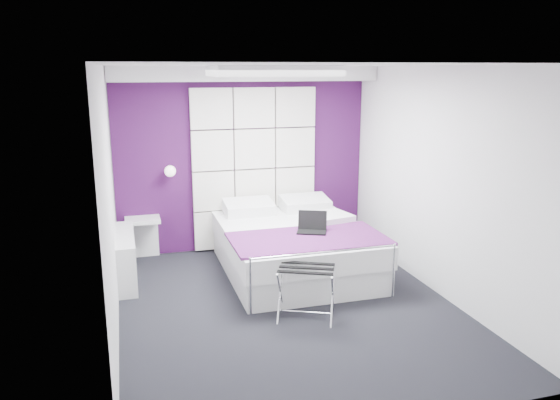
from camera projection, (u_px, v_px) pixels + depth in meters
name	position (u px, v px, depth m)	size (l,w,h in m)	color
floor	(288.00, 307.00, 6.03)	(4.40, 4.40, 0.00)	black
ceiling	(289.00, 65.00, 5.41)	(4.40, 4.40, 0.00)	white
wall_back	(243.00, 160.00, 7.77)	(3.60, 3.60, 0.00)	silver
wall_left	(109.00, 204.00, 5.23)	(4.40, 4.40, 0.00)	silver
wall_right	(439.00, 183.00, 6.21)	(4.40, 4.40, 0.00)	silver
accent_wall	(244.00, 160.00, 7.76)	(3.58, 0.02, 2.58)	#380E3C
soffit	(246.00, 73.00, 7.26)	(3.58, 0.50, 0.20)	silver
headboard	(255.00, 169.00, 7.79)	(1.80, 0.08, 2.30)	white
skylight	(273.00, 70.00, 5.99)	(1.36, 0.86, 0.12)	white
wall_lamp	(170.00, 171.00, 7.38)	(0.15, 0.15, 0.15)	white
radiator	(126.00, 257.00, 6.71)	(0.22, 1.20, 0.60)	silver
bed	(294.00, 247.00, 7.02)	(1.83, 2.21, 0.77)	silver
nightstand	(142.00, 220.00, 7.39)	(0.46, 0.36, 0.05)	silver
luggage_rack	(306.00, 293.00, 5.71)	(0.57, 0.42, 0.56)	silver
laptop	(310.00, 227.00, 6.66)	(0.35, 0.25, 0.25)	black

